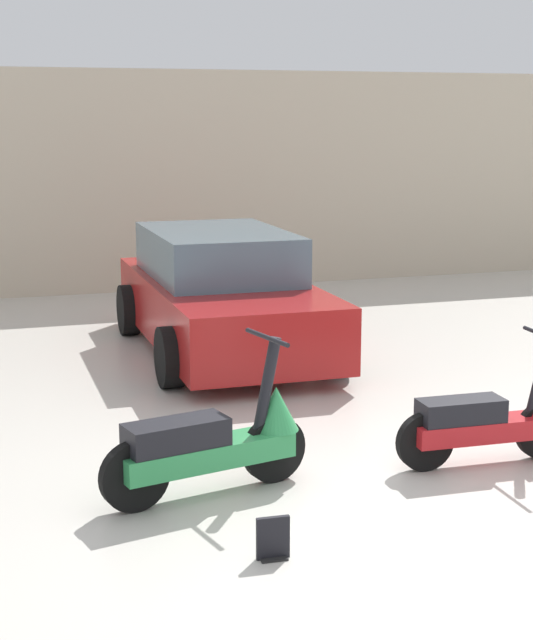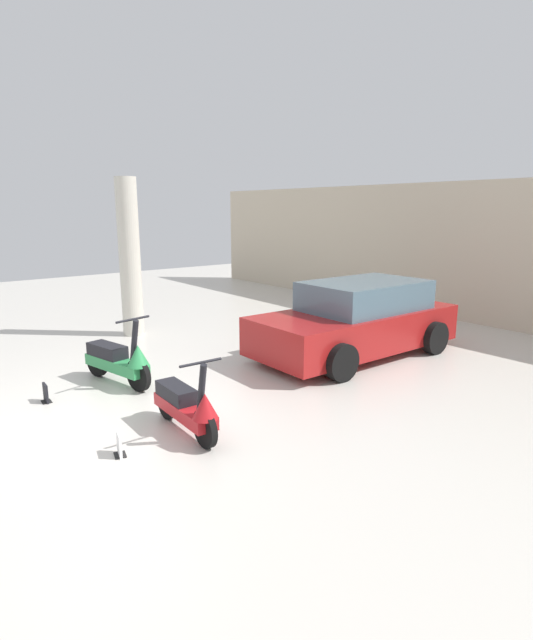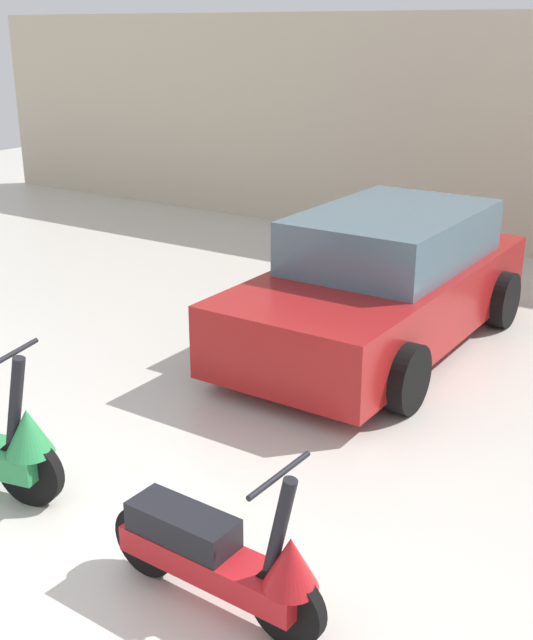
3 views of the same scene
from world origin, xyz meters
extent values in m
plane|color=beige|center=(0.00, 0.00, 0.00)|extent=(28.00, 28.00, 0.00)
cube|color=beige|center=(0.00, 8.72, 1.61)|extent=(19.60, 0.12, 3.21)
cylinder|color=black|center=(-0.58, 0.75, 0.24)|extent=(0.49, 0.19, 0.48)
cylinder|color=black|center=(-1.62, 0.52, 0.24)|extent=(0.49, 0.19, 0.48)
cube|color=#2D8C4C|center=(-1.10, 0.63, 0.30)|extent=(1.29, 0.56, 0.17)
cube|color=black|center=(-1.32, 0.58, 0.48)|extent=(0.75, 0.43, 0.19)
cylinder|color=black|center=(-0.64, 0.74, 0.72)|extent=(0.23, 0.13, 0.68)
cylinder|color=black|center=(-0.64, 0.74, 1.06)|extent=(0.15, 0.55, 0.03)
cone|color=#2D8C4C|center=(-0.57, 0.75, 0.54)|extent=(0.38, 0.38, 0.31)
cylinder|color=black|center=(0.54, 0.62, 0.22)|extent=(0.44, 0.09, 0.44)
cube|color=#B2191E|center=(1.03, 0.61, 0.27)|extent=(1.15, 0.31, 0.15)
cube|color=black|center=(0.82, 0.61, 0.44)|extent=(0.65, 0.28, 0.17)
cube|color=maroon|center=(0.09, 4.59, 0.49)|extent=(1.66, 3.92, 0.65)
cube|color=slate|center=(0.09, 4.83, 1.07)|extent=(1.45, 2.20, 0.51)
cylinder|color=black|center=(0.92, 3.37, 0.30)|extent=(0.21, 0.60, 0.60)
cylinder|color=black|center=(-0.77, 3.39, 0.30)|extent=(0.21, 0.60, 0.60)
cylinder|color=black|center=(0.95, 5.80, 0.30)|extent=(0.21, 0.60, 0.60)
cylinder|color=black|center=(-0.74, 5.81, 0.30)|extent=(0.21, 0.60, 0.60)
cube|color=black|center=(-0.97, -0.43, 0.01)|extent=(0.17, 0.13, 0.01)
cube|color=black|center=(-0.97, -0.43, 0.13)|extent=(0.20, 0.04, 0.26)
camera|label=1|loc=(-2.64, -5.54, 2.57)|focal=55.00mm
camera|label=2|loc=(5.95, -2.04, 2.59)|focal=28.00mm
camera|label=3|loc=(3.25, -2.26, 3.00)|focal=45.00mm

